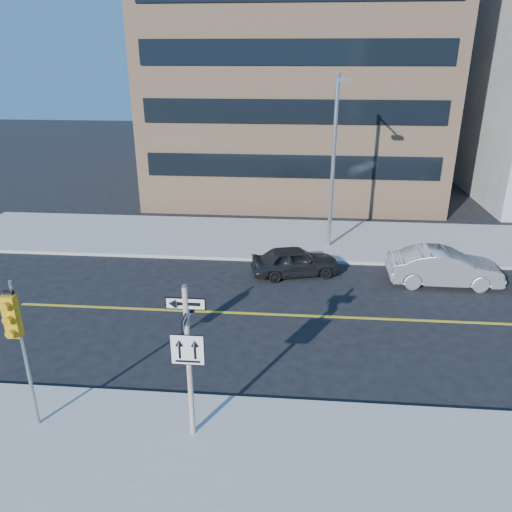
# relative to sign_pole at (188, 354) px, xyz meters

# --- Properties ---
(ground) EXTENTS (120.00, 120.00, 0.00)m
(ground) POSITION_rel_sign_pole_xyz_m (0.00, 2.51, -2.44)
(ground) COLOR black
(ground) RESTS_ON ground
(sign_pole) EXTENTS (0.92, 0.92, 4.06)m
(sign_pole) POSITION_rel_sign_pole_xyz_m (0.00, 0.00, 0.00)
(sign_pole) COLOR white
(sign_pole) RESTS_ON near_sidewalk
(traffic_signal) EXTENTS (0.32, 0.45, 4.00)m
(traffic_signal) POSITION_rel_sign_pole_xyz_m (-4.00, -0.15, 0.59)
(traffic_signal) COLOR gray
(traffic_signal) RESTS_ON near_sidewalk
(parked_car_a) EXTENTS (2.38, 3.99, 1.27)m
(parked_car_a) POSITION_rel_sign_pole_xyz_m (2.39, 10.17, -1.80)
(parked_car_a) COLOR black
(parked_car_a) RESTS_ON ground
(parked_car_b) EXTENTS (1.60, 4.53, 1.49)m
(parked_car_b) POSITION_rel_sign_pole_xyz_m (8.53, 9.78, -1.69)
(parked_car_b) COLOR gray
(parked_car_b) RESTS_ON ground
(streetlight_a) EXTENTS (0.55, 2.25, 8.00)m
(streetlight_a) POSITION_rel_sign_pole_xyz_m (4.00, 13.27, 2.32)
(streetlight_a) COLOR gray
(streetlight_a) RESTS_ON far_sidewalk
(building_brick) EXTENTS (18.00, 18.00, 18.00)m
(building_brick) POSITION_rel_sign_pole_xyz_m (2.00, 27.51, 6.56)
(building_brick) COLOR tan
(building_brick) RESTS_ON ground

